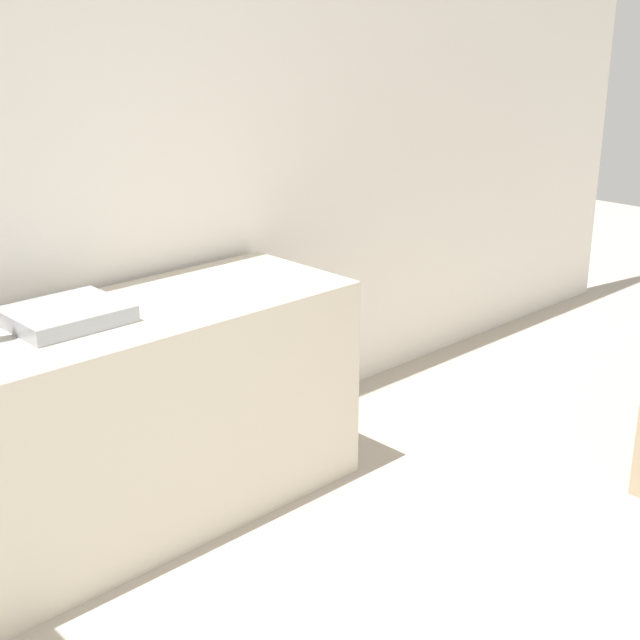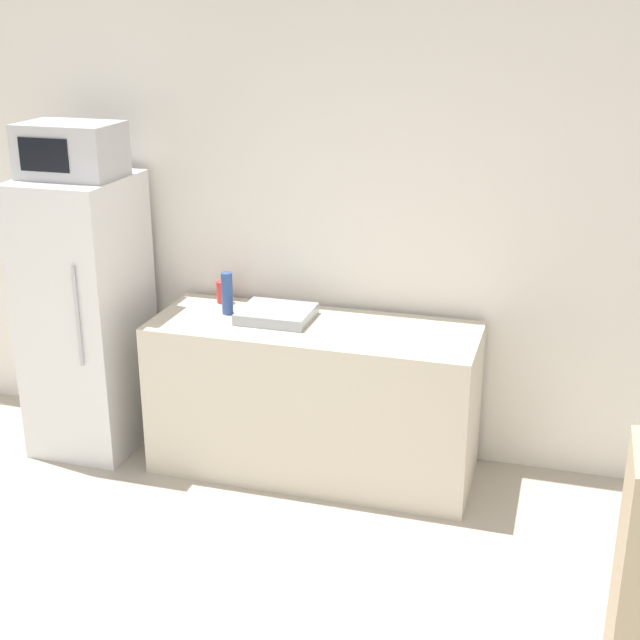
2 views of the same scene
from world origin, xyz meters
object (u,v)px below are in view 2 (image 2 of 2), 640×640
(microwave, at_px, (71,150))
(bottle_short, at_px, (223,292))
(refrigerator, at_px, (87,315))
(bottle_tall, at_px, (227,293))

(microwave, xyz_separation_m, bottle_short, (0.75, 0.26, -0.83))
(refrigerator, xyz_separation_m, bottle_tall, (0.85, 0.08, 0.18))
(refrigerator, relative_size, bottle_short, 12.62)
(bottle_tall, bearing_deg, bottle_short, 119.31)
(bottle_tall, relative_size, bottle_short, 1.88)
(bottle_tall, height_order, bottle_short, bottle_tall)
(refrigerator, distance_m, microwave, 0.95)
(refrigerator, xyz_separation_m, bottle_short, (0.75, 0.26, 0.13))
(refrigerator, height_order, bottle_short, refrigerator)
(refrigerator, xyz_separation_m, microwave, (-0.00, -0.00, 0.95))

